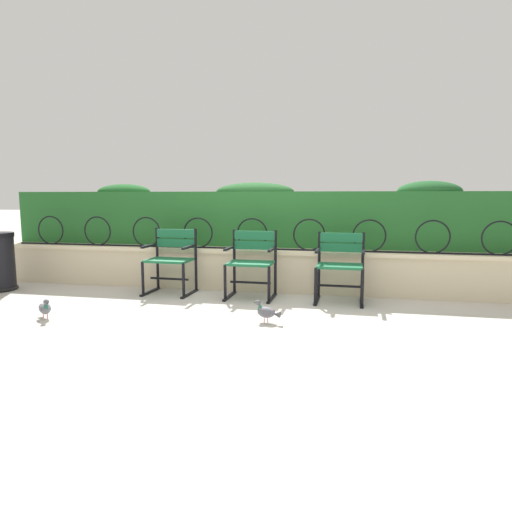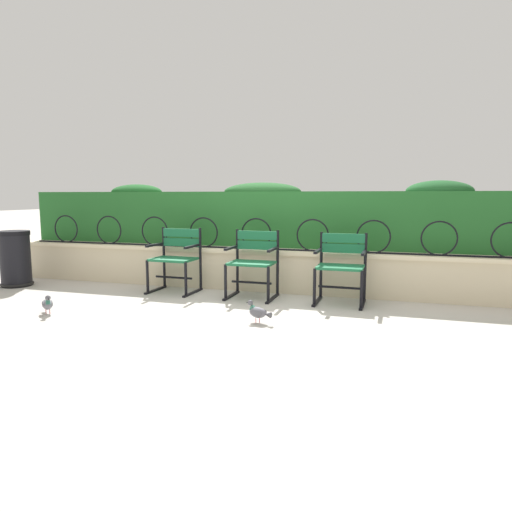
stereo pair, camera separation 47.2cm
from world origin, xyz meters
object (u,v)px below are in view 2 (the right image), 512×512
at_px(park_chair_centre, 253,261).
at_px(pigeon_near_chairs, 47,304).
at_px(park_chair_left, 176,257).
at_px(pigeon_far_side, 258,312).
at_px(trash_bin, 15,260).
at_px(park_chair_right, 341,265).

distance_m(park_chair_centre, pigeon_near_chairs, 2.40).
relative_size(park_chair_left, pigeon_near_chairs, 3.54).
distance_m(park_chair_left, pigeon_far_side, 1.91).
relative_size(park_chair_centre, trash_bin, 1.07).
height_order(park_chair_right, pigeon_near_chairs, park_chair_right).
xyz_separation_m(park_chair_centre, park_chair_right, (1.09, 0.01, -0.00)).
bearing_deg(pigeon_far_side, park_chair_centre, 109.60).
bearing_deg(pigeon_far_side, park_chair_right, 58.45).
height_order(park_chair_right, pigeon_far_side, park_chair_right).
distance_m(pigeon_near_chairs, pigeon_far_side, 2.30).
distance_m(park_chair_centre, trash_bin, 3.43).
height_order(park_chair_centre, pigeon_far_side, park_chair_centre).
distance_m(park_chair_left, trash_bin, 2.36).
relative_size(park_chair_left, park_chair_centre, 1.01).
distance_m(park_chair_left, park_chair_right, 2.17).
xyz_separation_m(park_chair_left, pigeon_near_chairs, (-0.79, -1.48, -0.35)).
bearing_deg(pigeon_near_chairs, park_chair_right, 26.10).
xyz_separation_m(park_chair_centre, pigeon_near_chairs, (-1.88, -1.45, -0.35)).
bearing_deg(park_chair_left, park_chair_right, -0.71).
xyz_separation_m(pigeon_far_side, trash_bin, (-3.81, 0.82, 0.26)).
relative_size(park_chair_right, pigeon_far_side, 2.89).
bearing_deg(pigeon_near_chairs, park_chair_centre, 37.59).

